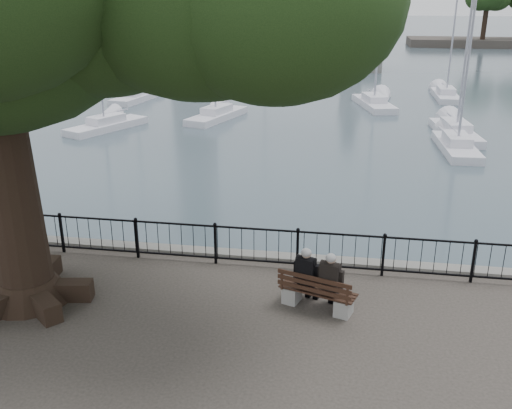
% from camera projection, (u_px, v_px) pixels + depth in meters
% --- Properties ---
extents(harbor, '(260.00, 260.00, 1.20)m').
position_uv_depth(harbor, '(259.00, 275.00, 14.50)').
color(harbor, slate).
rests_on(harbor, ground).
extents(railing, '(22.06, 0.06, 1.00)m').
position_uv_depth(railing, '(256.00, 245.00, 13.67)').
color(railing, black).
rests_on(railing, ground).
extents(bench, '(1.68, 0.97, 0.85)m').
position_uv_depth(bench, '(317.00, 296.00, 11.89)').
color(bench, gray).
rests_on(bench, ground).
extents(person_left, '(0.53, 0.74, 1.35)m').
position_uv_depth(person_left, '(308.00, 278.00, 11.97)').
color(person_left, black).
rests_on(person_left, ground).
extents(person_right, '(0.53, 0.74, 1.35)m').
position_uv_depth(person_right, '(332.00, 283.00, 11.74)').
color(person_right, black).
rests_on(person_right, ground).
extents(lion_monument, '(5.75, 5.75, 8.54)m').
position_uv_depth(lion_monument, '(353.00, 48.00, 57.04)').
color(lion_monument, slate).
rests_on(lion_monument, ground).
extents(sailboat_a, '(3.40, 5.27, 9.99)m').
position_uv_depth(sailboat_a, '(107.00, 124.00, 32.12)').
color(sailboat_a, silver).
rests_on(sailboat_a, ground).
extents(sailboat_b, '(2.95, 5.56, 11.92)m').
position_uv_depth(sailboat_b, '(217.00, 114.00, 34.71)').
color(sailboat_b, silver).
rests_on(sailboat_b, ground).
extents(sailboat_c, '(1.71, 5.33, 9.66)m').
position_uv_depth(sailboat_c, '(456.00, 145.00, 27.75)').
color(sailboat_c, silver).
rests_on(sailboat_c, ground).
extents(sailboat_d, '(2.15, 5.81, 10.11)m').
position_uv_depth(sailboat_d, '(455.00, 131.00, 30.59)').
color(sailboat_d, silver).
rests_on(sailboat_d, ground).
extents(sailboat_e, '(2.33, 5.70, 13.01)m').
position_uv_depth(sailboat_e, '(137.00, 95.00, 40.90)').
color(sailboat_e, silver).
rests_on(sailboat_e, ground).
extents(sailboat_f, '(2.97, 5.96, 12.42)m').
position_uv_depth(sailboat_f, '(374.00, 102.00, 38.48)').
color(sailboat_f, silver).
rests_on(sailboat_f, ground).
extents(sailboat_g, '(1.54, 5.45, 9.83)m').
position_uv_depth(sailboat_g, '(446.00, 94.00, 41.60)').
color(sailboat_g, silver).
rests_on(sailboat_g, ground).
extents(sailboat_h, '(2.19, 5.91, 12.35)m').
position_uv_depth(sailboat_h, '(266.00, 73.00, 52.61)').
color(sailboat_h, silver).
rests_on(sailboat_h, ground).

